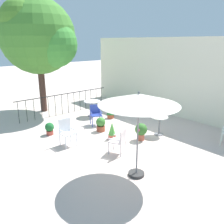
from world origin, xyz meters
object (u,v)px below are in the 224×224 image
at_px(patio_umbrella_0, 139,100).
at_px(patio_chair_3, 66,130).
at_px(potted_plant_2, 141,131).
at_px(potted_plant_4, 111,112).
at_px(patio_chair_0, 96,113).
at_px(potted_plant_0, 112,131).
at_px(potted_plant_1, 101,124).
at_px(patio_chair_1, 119,140).
at_px(cafe_table_1, 159,122).
at_px(shade_tree, 39,36).
at_px(cafe_table_0, 92,106).
at_px(potted_plant_3, 50,128).

bearing_deg(patio_umbrella_0, patio_chair_3, -173.02).
bearing_deg(potted_plant_2, potted_plant_4, 162.16).
xyz_separation_m(patio_chair_0, potted_plant_0, (1.67, -0.53, -0.20)).
distance_m(potted_plant_2, potted_plant_4, 2.82).
bearing_deg(potted_plant_1, patio_umbrella_0, -22.79).
distance_m(patio_chair_1, potted_plant_2, 1.38).
bearing_deg(potted_plant_2, patio_chair_0, -175.14).
height_order(patio_chair_1, potted_plant_2, patio_chair_1).
xyz_separation_m(cafe_table_1, patio_chair_0, (-2.56, -1.12, 0.02)).
bearing_deg(shade_tree, potted_plant_2, 8.73).
bearing_deg(shade_tree, potted_plant_4, 29.08).
bearing_deg(shade_tree, cafe_table_0, 29.27).
relative_size(potted_plant_2, potted_plant_3, 1.31).
xyz_separation_m(potted_plant_0, potted_plant_2, (0.77, 0.73, 0.05)).
relative_size(cafe_table_0, potted_plant_0, 1.19).
relative_size(patio_chair_0, potted_plant_3, 1.78).
xyz_separation_m(patio_umbrella_0, patio_chair_0, (-3.97, 1.68, -1.58)).
distance_m(potted_plant_2, potted_plant_3, 3.53).
distance_m(patio_chair_3, potted_plant_4, 3.36).
relative_size(cafe_table_0, cafe_table_1, 1.08).
xyz_separation_m(shade_tree, cafe_table_0, (2.34, 1.31, -3.21)).
xyz_separation_m(potted_plant_0, potted_plant_4, (-1.91, 1.60, -0.00)).
xyz_separation_m(patio_chair_3, potted_plant_0, (0.67, 1.52, -0.21)).
xyz_separation_m(patio_chair_0, potted_plant_3, (-0.26, -2.06, -0.26)).
bearing_deg(patio_chair_0, potted_plant_1, -23.50).
bearing_deg(patio_umbrella_0, patio_chair_1, 156.85).
height_order(potted_plant_1, potted_plant_4, potted_plant_4).
distance_m(cafe_table_1, potted_plant_3, 4.26).
xyz_separation_m(shade_tree, patio_chair_1, (6.12, -0.45, -3.26)).
bearing_deg(potted_plant_4, patio_chair_3, -68.35).
height_order(shade_tree, cafe_table_0, shade_tree).
height_order(shade_tree, patio_umbrella_0, shade_tree).
distance_m(cafe_table_1, patio_chair_1, 2.27).
height_order(patio_chair_1, patio_chair_3, patio_chair_3).
xyz_separation_m(cafe_table_1, potted_plant_1, (-1.80, -1.46, -0.21)).
bearing_deg(cafe_table_0, shade_tree, -150.73).
bearing_deg(potted_plant_4, patio_chair_0, -77.35).
bearing_deg(potted_plant_4, patio_chair_1, -36.81).
bearing_deg(patio_chair_0, potted_plant_4, 102.65).
bearing_deg(potted_plant_0, patio_chair_0, 162.50).
xyz_separation_m(cafe_table_1, potted_plant_4, (-2.80, -0.05, -0.18)).
xyz_separation_m(shade_tree, patio_chair_3, (4.40, -1.35, -3.21)).
xyz_separation_m(patio_chair_1, potted_plant_2, (-0.28, 1.35, -0.12)).
bearing_deg(patio_umbrella_0, cafe_table_0, 155.49).
height_order(cafe_table_0, potted_plant_2, cafe_table_0).
height_order(patio_umbrella_0, patio_chair_0, patio_umbrella_0).
height_order(patio_chair_3, potted_plant_1, patio_chair_3).
distance_m(patio_chair_1, potted_plant_1, 2.12).
distance_m(shade_tree, cafe_table_0, 4.18).
relative_size(patio_umbrella_0, patio_chair_1, 2.79).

